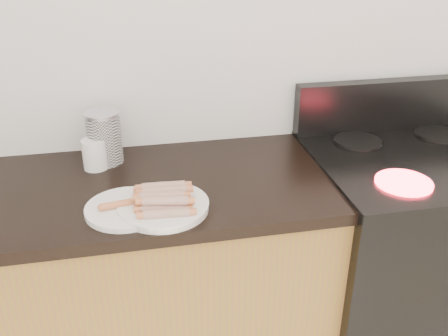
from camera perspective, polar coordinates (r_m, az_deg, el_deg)
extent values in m
cube|color=silver|center=(1.81, -3.99, 14.74)|extent=(4.00, 0.04, 2.60)
cube|color=brown|center=(1.96, -23.26, -15.25)|extent=(2.20, 0.59, 0.86)
cube|color=black|center=(2.13, 19.68, -10.11)|extent=(0.76, 0.65, 0.90)
cube|color=black|center=(1.91, 21.74, 1.02)|extent=(0.76, 0.65, 0.01)
cube|color=black|center=(2.10, 18.23, 6.89)|extent=(0.76, 0.06, 0.20)
cylinder|color=#FF1E2D|center=(1.69, 19.85, -1.57)|extent=(0.18, 0.18, 0.01)
cylinder|color=black|center=(1.96, 15.03, 3.00)|extent=(0.18, 0.18, 0.01)
cylinder|color=black|center=(2.13, 23.34, 3.57)|extent=(0.18, 0.18, 0.01)
cylinder|color=white|center=(1.48, -6.92, -4.48)|extent=(0.32, 0.32, 0.02)
cylinder|color=white|center=(1.49, -11.12, -4.58)|extent=(0.25, 0.25, 0.02)
cylinder|color=maroon|center=(1.41, -6.70, -5.21)|extent=(0.13, 0.04, 0.03)
cylinder|color=maroon|center=(1.43, -6.81, -4.60)|extent=(0.13, 0.04, 0.03)
cylinder|color=maroon|center=(1.46, -6.92, -4.01)|extent=(0.13, 0.04, 0.03)
cylinder|color=maroon|center=(1.48, -7.02, -3.45)|extent=(0.13, 0.04, 0.03)
cylinder|color=maroon|center=(1.51, -7.12, -2.90)|extent=(0.13, 0.04, 0.03)
cylinder|color=maroon|center=(1.53, -7.21, -2.37)|extent=(0.13, 0.04, 0.03)
cylinder|color=maroon|center=(1.42, -6.86, -3.79)|extent=(0.13, 0.04, 0.03)
cylinder|color=maroon|center=(1.45, -6.97, -3.21)|extent=(0.13, 0.04, 0.03)
cylinder|color=maroon|center=(1.47, -7.07, -2.66)|extent=(0.13, 0.04, 0.03)
cylinder|color=maroon|center=(1.50, -7.17, -2.12)|extent=(0.13, 0.04, 0.03)
cylinder|color=tan|center=(1.48, -11.19, -3.94)|extent=(0.14, 0.04, 0.02)
cylinder|color=silver|center=(1.78, -13.49, 3.23)|extent=(0.12, 0.12, 0.17)
cylinder|color=silver|center=(1.74, -13.81, 6.04)|extent=(0.12, 0.12, 0.01)
cylinder|color=white|center=(1.75, -14.55, 1.55)|extent=(0.11, 0.11, 0.10)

